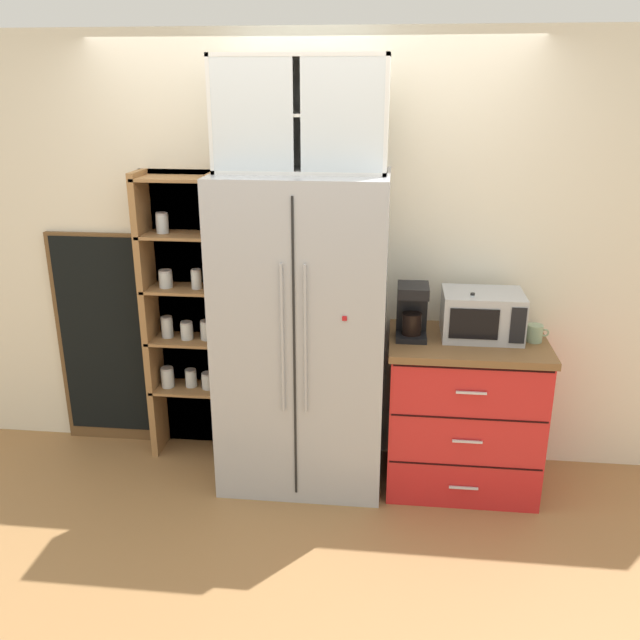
% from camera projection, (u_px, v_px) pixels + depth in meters
% --- Properties ---
extents(ground_plane, '(10.77, 10.77, 0.00)m').
position_uv_depth(ground_plane, '(303.00, 475.00, 4.09)').
color(ground_plane, '#9E7042').
extents(wall_back_cream, '(5.06, 0.10, 2.55)m').
position_uv_depth(wall_back_cream, '(310.00, 256.00, 4.05)').
color(wall_back_cream, silver).
rests_on(wall_back_cream, ground).
extents(refrigerator, '(0.93, 0.66, 1.82)m').
position_uv_depth(refrigerator, '(303.00, 334.00, 3.82)').
color(refrigerator, '#ADAFB5').
rests_on(refrigerator, ground).
extents(pantry_shelf_column, '(0.52, 0.28, 1.79)m').
position_uv_depth(pantry_shelf_column, '(188.00, 315.00, 4.14)').
color(pantry_shelf_column, brown).
rests_on(pantry_shelf_column, ground).
extents(counter_cabinet, '(0.88, 0.62, 0.91)m').
position_uv_depth(counter_cabinet, '(463.00, 412.00, 3.90)').
color(counter_cabinet, red).
rests_on(counter_cabinet, ground).
extents(microwave, '(0.44, 0.33, 0.26)m').
position_uv_depth(microwave, '(482.00, 315.00, 3.74)').
color(microwave, '#ADAFB5').
rests_on(microwave, counter_cabinet).
extents(coffee_maker, '(0.17, 0.20, 0.31)m').
position_uv_depth(coffee_maker, '(412.00, 310.00, 3.73)').
color(coffee_maker, black).
rests_on(coffee_maker, counter_cabinet).
extents(mug_sage, '(0.12, 0.09, 0.10)m').
position_uv_depth(mug_sage, '(535.00, 333.00, 3.70)').
color(mug_sage, '#8CA37F').
rests_on(mug_sage, counter_cabinet).
extents(mug_cream, '(0.11, 0.07, 0.09)m').
position_uv_depth(mug_cream, '(468.00, 328.00, 3.78)').
color(mug_cream, silver).
rests_on(mug_cream, counter_cabinet).
extents(bottle_amber, '(0.06, 0.06, 0.25)m').
position_uv_depth(bottle_amber, '(469.00, 317.00, 3.76)').
color(bottle_amber, brown).
rests_on(bottle_amber, counter_cabinet).
extents(bottle_clear, '(0.06, 0.06, 0.28)m').
position_uv_depth(bottle_clear, '(471.00, 320.00, 3.67)').
color(bottle_clear, silver).
rests_on(bottle_clear, counter_cabinet).
extents(upper_cabinet, '(0.90, 0.32, 0.58)m').
position_uv_depth(upper_cabinet, '(302.00, 114.00, 3.47)').
color(upper_cabinet, silver).
rests_on(upper_cabinet, refrigerator).
extents(chalkboard_menu, '(0.60, 0.04, 1.40)m').
position_uv_depth(chalkboard_menu, '(103.00, 340.00, 4.31)').
color(chalkboard_menu, brown).
rests_on(chalkboard_menu, ground).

